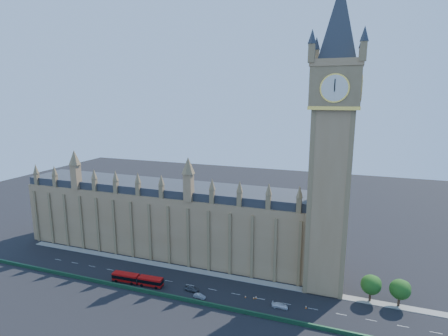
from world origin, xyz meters
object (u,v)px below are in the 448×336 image
(red_bus, at_px, (137,279))
(car_silver, at_px, (200,296))
(car_grey, at_px, (192,289))
(car_white, at_px, (280,306))

(red_bus, xyz_separation_m, car_silver, (23.05, -0.83, -0.99))
(red_bus, bearing_deg, car_silver, -4.74)
(car_grey, relative_size, car_white, 0.99)
(car_grey, bearing_deg, car_white, -81.60)
(red_bus, height_order, car_white, red_bus)
(car_grey, xyz_separation_m, car_silver, (4.00, -2.82, -0.17))
(red_bus, xyz_separation_m, car_white, (47.65, 2.46, -0.93))
(car_white, bearing_deg, car_silver, 96.42)
(car_grey, height_order, car_silver, car_grey)
(red_bus, bearing_deg, car_white, 0.28)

